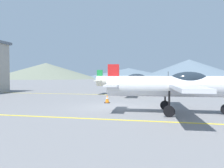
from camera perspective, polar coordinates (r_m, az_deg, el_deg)
name	(u,v)px	position (r m, az deg, el deg)	size (l,w,h in m)	color
ground_plane	(115,108)	(13.10, 0.80, -6.28)	(400.00, 400.00, 0.00)	slate
apron_line_near	(100,119)	(9.75, -3.20, -9.18)	(80.00, 0.16, 0.01)	yellow
apron_line_far	(132,95)	(21.69, 5.27, -2.92)	(80.00, 0.16, 0.01)	yellow
airplane_near	(177,86)	(11.49, 16.62, -0.41)	(7.35, 8.46, 2.53)	silver
airplane_mid	(131,81)	(22.13, 4.97, 0.87)	(7.32, 8.44, 2.53)	silver
traffic_cone_front	(107,99)	(15.40, -1.28, -3.93)	(0.36, 0.36, 0.59)	black
hill_left	(46,71)	(142.99, -16.94, 3.31)	(66.44, 66.44, 9.99)	slate
hill_centerleft	(129,73)	(154.23, 4.41, 2.82)	(70.34, 70.34, 7.38)	slate
hill_centerright	(189,69)	(142.42, 19.57, 3.69)	(65.61, 65.61, 12.02)	slate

